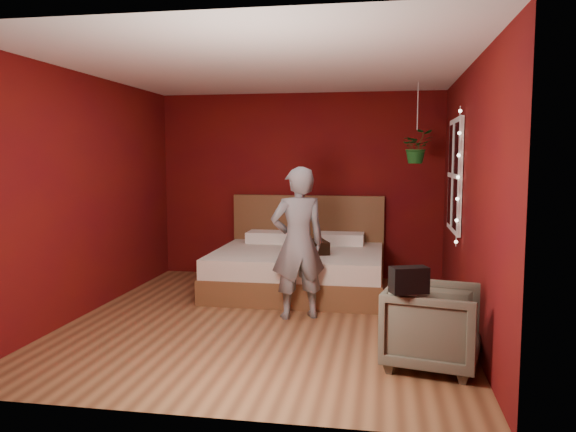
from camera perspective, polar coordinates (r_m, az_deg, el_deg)
The scene contains 10 objects.
floor at distance 6.01m, azimuth -2.12°, elevation -10.50°, with size 4.50×4.50×0.00m, color #94623B.
room_walls at distance 5.76m, azimuth -2.18°, elevation 5.73°, with size 4.04×4.54×2.62m.
window at distance 6.58m, azimuth 16.55°, elevation 3.96°, with size 0.05×0.97×1.27m.
fairy_lights at distance 6.06m, azimuth 16.89°, elevation 3.80°, with size 0.04×0.04×1.45m.
bed at distance 7.25m, azimuth 1.18°, elevation -5.15°, with size 2.13×1.81×1.17m.
person at distance 5.92m, azimuth 1.02°, elevation -2.76°, with size 0.59×0.38×1.61m, color slate.
armchair at distance 4.79m, azimuth 14.50°, elevation -10.79°, with size 0.72×0.74×0.67m, color #575344.
handbag at distance 4.39m, azimuth 12.19°, elevation -6.36°, with size 0.28×0.14×0.20m, color black.
throw_pillow at distance 6.90m, azimuth 2.11°, elevation -3.15°, with size 0.43×0.43×0.15m, color black.
hanging_plant at distance 6.99m, azimuth 12.95°, elevation 6.87°, with size 0.42×0.38×0.97m.
Camera 1 is at (1.19, -5.64, 1.71)m, focal length 35.00 mm.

